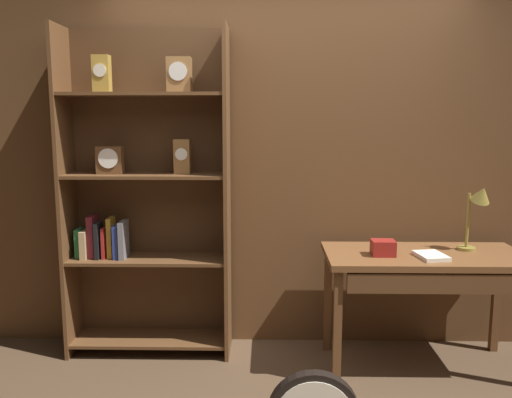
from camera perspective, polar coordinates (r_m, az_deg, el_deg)
back_wood_panel at (r=3.80m, az=3.34°, el=3.56°), size 4.80×0.05×2.60m
bookshelf at (r=3.72m, az=-11.88°, el=0.25°), size 1.12×0.34×2.24m
workbench at (r=3.60m, az=17.79°, el=-7.13°), size 1.28×0.62×0.78m
desk_lamp at (r=3.70m, az=22.80°, el=-0.54°), size 0.20×0.20×0.45m
toolbox_small at (r=3.46m, az=13.50°, el=-5.13°), size 0.15×0.12×0.10m
open_repair_manual at (r=3.50m, az=18.30°, el=-5.82°), size 0.19×0.24×0.02m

